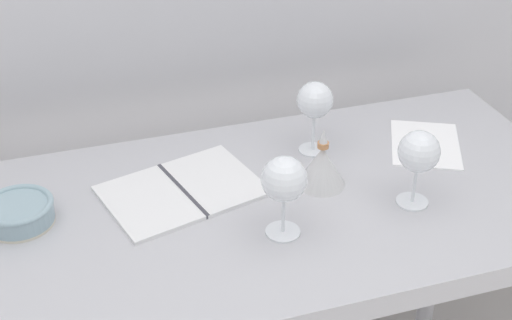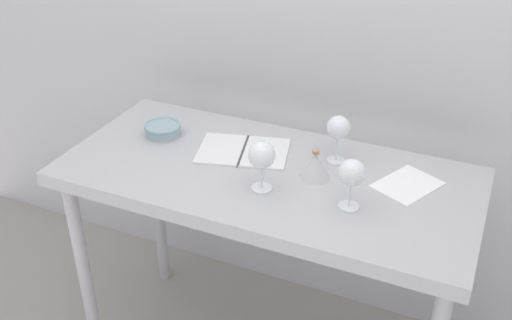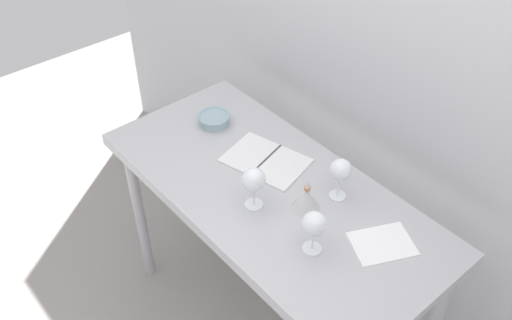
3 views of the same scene
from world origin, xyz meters
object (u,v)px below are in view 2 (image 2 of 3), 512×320
Objects in this scene: wine_glass_near_center at (262,156)px; tasting_bowl at (163,129)px; open_notebook at (243,151)px; decanter_funnel at (315,165)px; wine_glass_near_right at (352,174)px; tasting_sheet_lower at (407,185)px; wine_glass_far_right at (338,129)px.

wine_glass_near_center reaches higher than tasting_bowl.
decanter_funnel is (0.29, -0.06, 0.04)m from open_notebook.
tasting_bowl is (-0.76, 0.17, -0.09)m from wine_glass_near_right.
decanter_funnel is at bearing -4.76° from tasting_bowl.
tasting_bowl is (-0.90, -0.03, 0.03)m from tasting_sheet_lower.
tasting_sheet_lower is 1.54× the size of decanter_funnel.
wine_glass_near_right is at bearing -36.94° from open_notebook.
wine_glass_near_right is at bearing -64.54° from wine_glass_far_right.
wine_glass_far_right is 0.83× the size of tasting_sheet_lower.
wine_glass_far_right reaches higher than decanter_funnel.
decanter_funnel is at bearing 141.88° from wine_glass_near_right.
wine_glass_near_right reaches higher than decanter_funnel.
tasting_sheet_lower is 0.30m from decanter_funnel.
wine_glass_near_center is 1.22× the size of tasting_bowl.
open_notebook is 2.62× the size of tasting_bowl.
wine_glass_far_right is 0.35m from open_notebook.
wine_glass_far_right reaches higher than tasting_sheet_lower.
wine_glass_near_right is 0.21m from decanter_funnel.
wine_glass_far_right reaches higher than wine_glass_near_center.
wine_glass_near_center reaches higher than open_notebook.
tasting_sheet_lower is 0.90m from tasting_bowl.
tasting_bowl is (-0.64, -0.08, -0.10)m from wine_glass_far_right.
wine_glass_far_right is at bearing 7.16° from tasting_bowl.
decanter_funnel reaches higher than tasting_bowl.
wine_glass_near_right is 0.27m from tasting_sheet_lower.
wine_glass_near_right is 0.45× the size of open_notebook.
tasting_sheet_lower is at bearing -13.04° from open_notebook.
decanter_funnel is (-0.15, 0.12, -0.07)m from wine_glass_near_right.
open_notebook is 0.33m from tasting_bowl.
wine_glass_near_right is at bearing -12.56° from tasting_bowl.
wine_glass_near_center reaches higher than wine_glass_near_right.
wine_glass_near_center is at bearing -127.88° from tasting_sheet_lower.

